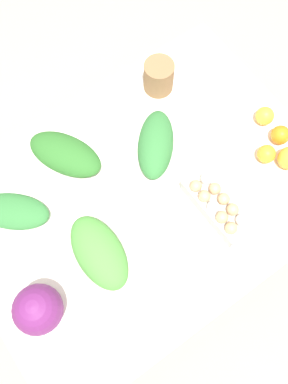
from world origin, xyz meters
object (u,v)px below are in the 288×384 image
Objects in this scene: greens_bunch_scallion at (99,252)px; greens_bunch_kale at (13,211)px; egg_carton at (217,205)px; orange_0 at (266,154)px; greens_bunch_beet_tops at (65,154)px; orange_2 at (265,116)px; cabbage_purple at (38,309)px; greens_bunch_dandelion at (156,144)px; orange_3 at (280,135)px; paper_bag at (159,77)px.

greens_bunch_scallion is 1.08× the size of greens_bunch_kale.
orange_0 is (0.27, 0.05, -0.01)m from egg_carton.
orange_0 is at bearing -34.91° from greens_bunch_beet_tops.
greens_bunch_beet_tops is 0.76m from orange_2.
greens_bunch_beet_tops is at bearing 75.36° from greens_bunch_scallion.
cabbage_purple reaches higher than greens_bunch_kale.
greens_bunch_beet_tops is (-0.32, 0.47, 0.00)m from egg_carton.
greens_bunch_dandelion is at bearing 5.47° from egg_carton.
greens_bunch_dandelion is 0.56m from greens_bunch_kale.
cabbage_purple is 0.62× the size of greens_bunch_kale.
greens_bunch_beet_tops is 3.97× the size of orange_3.
cabbage_purple is at bearing -129.79° from greens_bunch_beet_tops.
orange_2 is (1.05, 0.13, -0.04)m from cabbage_purple.
greens_bunch_beet_tops is (-0.29, 0.16, -0.00)m from greens_bunch_dandelion.
orange_2 is (0.41, -0.14, -0.01)m from greens_bunch_dandelion.
orange_0 is (0.60, -0.42, -0.01)m from greens_bunch_beet_tops.
greens_bunch_dandelion is 0.33m from greens_bunch_beet_tops.
paper_bag is at bearing 7.69° from greens_bunch_beet_tops.
greens_bunch_scallion reaches higher than egg_carton.
cabbage_purple is 0.56× the size of greens_bunch_beet_tops.
orange_2 is (0.24, -0.36, -0.03)m from paper_bag.
greens_bunch_beet_tops reaches higher than orange_0.
cabbage_purple reaches higher than orange_3.
paper_bag reaches higher than greens_bunch_kale.
paper_bag reaches higher than egg_carton.
paper_bag reaches higher than greens_bunch_dandelion.
greens_bunch_beet_tops is (-0.46, -0.06, -0.02)m from paper_bag.
orange_0 is (0.70, -0.04, -0.02)m from greens_bunch_scallion.
orange_3 reaches higher than greens_bunch_kale.
paper_bag is at bearing 105.87° from orange_0.
egg_carton is 2.11× the size of paper_bag.
cabbage_purple is at bearing -179.80° from orange_0.
greens_bunch_dandelion is at bearing 22.37° from cabbage_purple.
egg_carton is 1.00× the size of greens_bunch_dandelion.
orange_3 is at bearing -1.13° from greens_bunch_scallion.
greens_bunch_scallion reaches higher than orange_0.
egg_carton is at bearing -169.19° from orange_0.
greens_bunch_beet_tops is 0.73m from orange_0.
orange_0 is 0.16m from orange_2.
orange_0 is at bearing -74.13° from paper_bag.
greens_bunch_dandelion reaches higher than orange_0.
cabbage_purple reaches higher than greens_bunch_dandelion.
greens_bunch_scallion is 0.70m from orange_0.
paper_bag is at bearing 10.79° from greens_bunch_kale.
greens_bunch_scallion is at bearing 176.39° from orange_0.
greens_bunch_scallion reaches higher than greens_bunch_dandelion.
paper_bag is 1.87× the size of orange_2.
paper_bag is at bearing -15.50° from egg_carton.
greens_bunch_beet_tops is (0.26, 0.08, 0.01)m from greens_bunch_kale.
cabbage_purple reaches higher than paper_bag.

